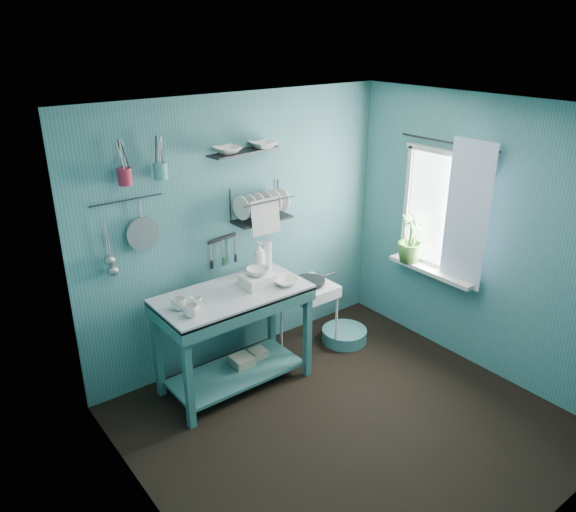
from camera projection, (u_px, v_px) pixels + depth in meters
floor at (347, 425)px, 4.58m from camera, size 3.20×3.20×0.00m
ceiling at (362, 112)px, 3.62m from camera, size 3.20×3.20×0.00m
wall_back at (241, 231)px, 5.20m from camera, size 3.20×0.00×3.20m
wall_front at (548, 383)px, 3.00m from camera, size 3.20×0.00×3.20m
wall_left at (150, 361)px, 3.20m from camera, size 0.00×3.00×3.00m
wall_right at (484, 239)px, 5.00m from camera, size 0.00×3.00×3.00m
work_counter at (234, 340)px, 4.92m from camera, size 1.37×0.80×0.92m
mug_left at (191, 311)px, 4.34m from camera, size 0.12×0.12×0.10m
mug_mid at (196, 303)px, 4.47m from camera, size 0.14×0.14×0.09m
mug_right at (179, 304)px, 4.45m from camera, size 0.17×0.17×0.10m
wash_tub at (258, 280)px, 4.85m from camera, size 0.28×0.22×0.10m
tub_bowl at (258, 272)px, 4.82m from camera, size 0.19×0.19×0.06m
soap_bottle at (259, 257)px, 5.07m from camera, size 0.12×0.12×0.30m
water_bottle at (267, 255)px, 5.15m from camera, size 0.09×0.09×0.28m
counter_bowl at (285, 282)px, 4.88m from camera, size 0.22×0.22×0.05m
hotplate_stand at (309, 317)px, 5.52m from camera, size 0.45×0.45×0.71m
frying_pan at (309, 281)px, 5.37m from camera, size 0.30×0.30×0.03m
knife_strip at (222, 238)px, 5.05m from camera, size 0.32×0.07×0.03m
dish_rack at (262, 204)px, 5.08m from camera, size 0.57×0.28×0.32m
upper_shelf at (244, 152)px, 4.83m from camera, size 0.72×0.27×0.01m
shelf_bowl_left at (227, 144)px, 4.70m from camera, size 0.23×0.23×0.06m
shelf_bowl_right at (263, 144)px, 4.93m from camera, size 0.24×0.24×0.06m
utensil_cup_magenta at (125, 176)px, 4.26m from camera, size 0.11×0.11×0.13m
utensil_cup_teal at (161, 171)px, 4.43m from camera, size 0.11×0.11×0.13m
colander at (143, 234)px, 4.53m from camera, size 0.28×0.03×0.28m
ladle_outer at (106, 239)px, 4.36m from camera, size 0.01×0.01×0.30m
ladle_inner at (109, 250)px, 4.41m from camera, size 0.01×0.01×0.30m
hook_rail at (126, 200)px, 4.38m from camera, size 0.60×0.01×0.01m
window_glass at (443, 211)px, 5.26m from camera, size 0.00×1.10×1.10m
windowsill at (431, 271)px, 5.44m from camera, size 0.16×0.95×0.04m
curtain at (467, 215)px, 4.99m from camera, size 0.00×1.35×1.35m
curtain_rod at (448, 142)px, 4.99m from camera, size 0.02×1.05×0.02m
potted_plant at (411, 239)px, 5.52m from camera, size 0.35×0.35×0.48m
storage_tin_large at (242, 367)px, 5.15m from camera, size 0.18×0.18×0.22m
storage_tin_small at (258, 359)px, 5.29m from camera, size 0.15×0.15×0.20m
floor_basin at (344, 335)px, 5.77m from camera, size 0.46×0.46×0.13m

